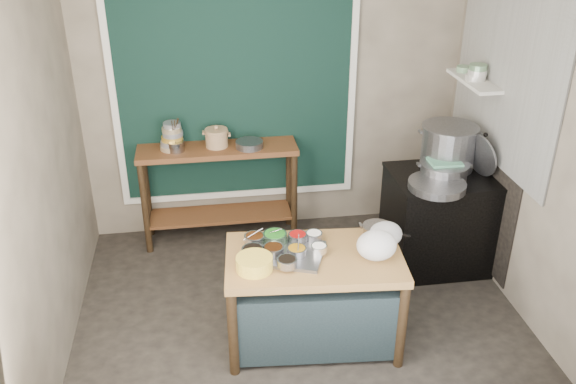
{
  "coord_description": "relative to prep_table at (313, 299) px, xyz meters",
  "views": [
    {
      "loc": [
        -0.67,
        -3.86,
        3.11
      ],
      "look_at": [
        -0.05,
        0.25,
        0.98
      ],
      "focal_mm": 38.0,
      "sensor_mm": 36.0,
      "label": 1
    }
  ],
  "objects": [
    {
      "name": "back_wall",
      "position": [
        -0.05,
        1.82,
        1.02
      ],
      "size": [
        3.5,
        0.02,
        2.8
      ],
      "primitive_type": "cube",
      "color": "gray",
      "rests_on": "floor"
    },
    {
      "name": "yellow_basin",
      "position": [
        -0.43,
        -0.11,
        0.42
      ],
      "size": [
        0.31,
        0.31,
        0.1
      ],
      "primitive_type": "cylinder",
      "rotation": [
        0.0,
        0.0,
        -0.26
      ],
      "color": "#ECCA4A",
      "rests_on": "prep_table"
    },
    {
      "name": "ceramic_crock",
      "position": [
        -0.6,
        1.61,
        0.65
      ],
      "size": [
        0.28,
        0.28,
        0.15
      ],
      "primitive_type": null,
      "rotation": [
        0.0,
        0.0,
        -0.34
      ],
      "color": "#987753",
      "rests_on": "back_counter"
    },
    {
      "name": "utensil_cup",
      "position": [
        -0.97,
        1.56,
        0.62
      ],
      "size": [
        0.18,
        0.18,
        0.09
      ],
      "primitive_type": "cylinder",
      "rotation": [
        0.0,
        0.0,
        0.22
      ],
      "color": "gray",
      "rests_on": "back_counter"
    },
    {
      "name": "wall_shelf",
      "position": [
        1.58,
        1.16,
        1.23
      ],
      "size": [
        0.22,
        0.7,
        0.03
      ],
      "primitive_type": "cube",
      "color": "beige",
      "rests_on": "right_wall"
    },
    {
      "name": "bowl_stack",
      "position": [
        -0.99,
        1.62,
        0.68
      ],
      "size": [
        0.22,
        0.22,
        0.25
      ],
      "color": "tan",
      "rests_on": "back_counter"
    },
    {
      "name": "stock_pot",
      "position": [
        1.35,
        1.01,
        0.7
      ],
      "size": [
        0.59,
        0.59,
        0.38
      ],
      "primitive_type": null,
      "rotation": [
        0.0,
        0.0,
        -0.23
      ],
      "color": "gray",
      "rests_on": "stove_top"
    },
    {
      "name": "right_wall",
      "position": [
        1.71,
        0.31,
        1.02
      ],
      "size": [
        0.02,
        3.0,
        2.8
      ],
      "primitive_type": "cube",
      "color": "gray",
      "rests_on": "floor"
    },
    {
      "name": "curtain_panel",
      "position": [
        -0.4,
        1.78,
        0.98
      ],
      "size": [
        2.1,
        0.02,
        1.9
      ],
      "primitive_type": "cube",
      "color": "black",
      "rests_on": "back_wall"
    },
    {
      "name": "steamer",
      "position": [
        1.25,
        0.82,
        0.57
      ],
      "size": [
        0.49,
        0.49,
        0.14
      ],
      "primitive_type": null,
      "rotation": [
        0.0,
        0.0,
        -0.2
      ],
      "color": "gray",
      "rests_on": "stove_top"
    },
    {
      "name": "floor",
      "position": [
        -0.05,
        0.31,
        -0.39
      ],
      "size": [
        3.5,
        3.0,
        0.02
      ],
      "primitive_type": "cube",
      "color": "#302B24",
      "rests_on": "ground"
    },
    {
      "name": "prep_table",
      "position": [
        0.0,
        0.0,
        0.0
      ],
      "size": [
        1.31,
        0.82,
        0.75
      ],
      "primitive_type": "cube",
      "rotation": [
        0.0,
        0.0,
        -0.08
      ],
      "color": "olive",
      "rests_on": "floor"
    },
    {
      "name": "shallow_pan",
      "position": [
        1.13,
        0.63,
        0.54
      ],
      "size": [
        0.5,
        0.5,
        0.06
      ],
      "primitive_type": "cylinder",
      "rotation": [
        0.0,
        0.0,
        -0.07
      ],
      "color": "gray",
      "rests_on": "stove_top"
    },
    {
      "name": "tile_panel",
      "position": [
        1.69,
        0.86,
        1.48
      ],
      "size": [
        0.02,
        1.7,
        1.7
      ],
      "primitive_type": "cube",
      "color": "#B2B2AA",
      "rests_on": "right_wall"
    },
    {
      "name": "green_cloth",
      "position": [
        1.25,
        0.82,
        0.65
      ],
      "size": [
        0.26,
        0.2,
        0.02
      ],
      "primitive_type": "cube",
      "rotation": [
        0.0,
        0.0,
        -0.01
      ],
      "color": "#569978",
      "rests_on": "steamer"
    },
    {
      "name": "condiment_bowls",
      "position": [
        -0.23,
        0.08,
        0.43
      ],
      "size": [
        0.6,
        0.48,
        0.07
      ],
      "color": "gray",
      "rests_on": "condiment_tray"
    },
    {
      "name": "soot_patch",
      "position": [
        1.69,
        0.96,
        0.32
      ],
      "size": [
        0.01,
        1.3,
        1.3
      ],
      "primitive_type": "cube",
      "color": "black",
      "rests_on": "right_wall"
    },
    {
      "name": "pot_lid",
      "position": [
        1.56,
        0.82,
        0.69
      ],
      "size": [
        0.2,
        0.39,
        0.38
      ],
      "primitive_type": "cylinder",
      "rotation": [
        0.0,
        1.36,
        0.28
      ],
      "color": "gray",
      "rests_on": "stove_top"
    },
    {
      "name": "saucepan",
      "position": [
        0.49,
        0.14,
        0.44
      ],
      "size": [
        0.29,
        0.29,
        0.12
      ],
      "primitive_type": null,
      "rotation": [
        0.0,
        0.0,
        -0.43
      ],
      "color": "gray",
      "rests_on": "prep_table"
    },
    {
      "name": "shelf_bowl_green",
      "position": [
        1.58,
        1.39,
        1.26
      ],
      "size": [
        0.13,
        0.13,
        0.05
      ],
      "primitive_type": "cylinder",
      "rotation": [
        0.0,
        0.0,
        -0.02
      ],
      "color": "gray",
      "rests_on": "wall_shelf"
    },
    {
      "name": "back_counter",
      "position": [
        -0.6,
        1.59,
        0.1
      ],
      "size": [
        1.45,
        0.4,
        0.95
      ],
      "primitive_type": "cube",
      "color": "brown",
      "rests_on": "floor"
    },
    {
      "name": "stove_top",
      "position": [
        1.3,
        0.86,
        0.49
      ],
      "size": [
        0.92,
        0.69,
        0.03
      ],
      "primitive_type": "cube",
      "color": "black",
      "rests_on": "stove_block"
    },
    {
      "name": "condiment_tray",
      "position": [
        -0.21,
        0.05,
        0.39
      ],
      "size": [
        0.66,
        0.57,
        0.02
      ],
      "primitive_type": "cube",
      "rotation": [
        0.0,
        0.0,
        -0.36
      ],
      "color": "gray",
      "rests_on": "prep_table"
    },
    {
      "name": "wide_bowl",
      "position": [
        -0.31,
        1.54,
        0.61
      ],
      "size": [
        0.31,
        0.31,
        0.06
      ],
      "primitive_type": "cylinder",
      "rotation": [
        0.0,
        0.0,
        0.26
      ],
      "color": "gray",
      "rests_on": "back_counter"
    },
    {
      "name": "stove_block",
      "position": [
        1.3,
        0.86,
        0.05
      ],
      "size": [
        0.9,
        0.68,
        0.85
      ],
      "primitive_type": "cube",
      "color": "black",
      "rests_on": "floor"
    },
    {
      "name": "left_wall",
      "position": [
        -1.81,
        0.31,
        1.02
      ],
      "size": [
        0.02,
        3.0,
        2.8
      ],
      "primitive_type": "cube",
      "color": "gray",
      "rests_on": "floor"
    },
    {
      "name": "plastic_bag_a",
      "position": [
        0.42,
        -0.1,
        0.48
      ],
      "size": [
        0.31,
        0.27,
        0.21
      ],
      "primitive_type": "ellipsoid",
      "rotation": [
        0.0,
        0.0,
        0.11
      ],
      "color": "white",
      "rests_on": "prep_table"
    },
    {
      "name": "curtain_frame",
      "position": [
        -0.4,
        1.77,
        0.98
      ],
      "size": [
        2.22,
        0.03,
        2.02
      ],
      "primitive_type": null,
      "color": "beige",
      "rests_on": "back_wall"
    },
    {
      "name": "shelf_bowl_stack",
      "position": [
        1.58,
        1.14,
        1.3
      ],
      "size": [
        0.17,
        0.17,
        0.13
      ],
      "color": "silver",
      "rests_on": "wall_shelf"
    },
    {
      "name": "plastic_bag_b",
      "position": [
        0.53,
        0.06,
        0.47
      ],
      "size": [
        0.27,
        0.24,
        0.18
      ],
      "primitive_type": "ellipsoid",
      "rotation": [
        0.0,
        0.0,
        -0.17
      ],
      "color": "white",
      "rests_on": "prep_table"
    }
  ]
}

